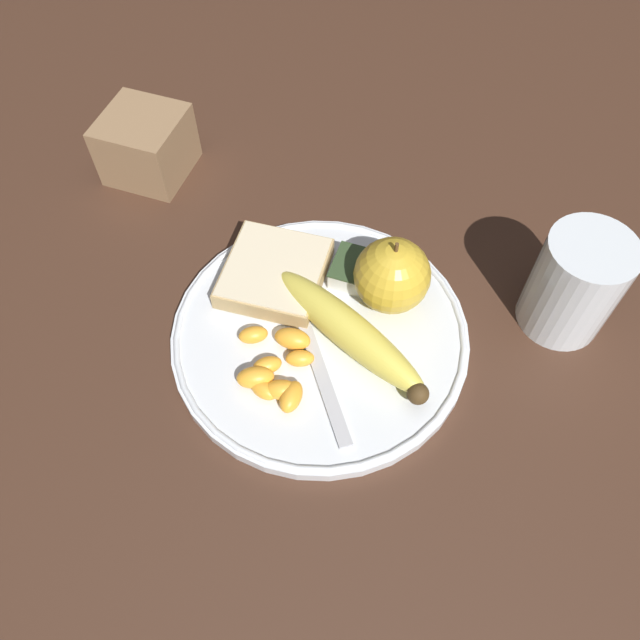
% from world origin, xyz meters
% --- Properties ---
extents(ground_plane, '(3.00, 3.00, 0.00)m').
position_xyz_m(ground_plane, '(0.00, 0.00, 0.00)').
color(ground_plane, '#42281C').
extents(plate, '(0.28, 0.28, 0.01)m').
position_xyz_m(plate, '(0.00, 0.00, 0.01)').
color(plate, silver).
rests_on(plate, ground_plane).
extents(juice_glass, '(0.08, 0.08, 0.10)m').
position_xyz_m(juice_glass, '(-0.10, 0.21, 0.05)').
color(juice_glass, silver).
rests_on(juice_glass, ground_plane).
extents(apple, '(0.07, 0.07, 0.08)m').
position_xyz_m(apple, '(-0.06, 0.05, 0.05)').
color(apple, gold).
rests_on(apple, plate).
extents(banana, '(0.11, 0.18, 0.03)m').
position_xyz_m(banana, '(0.01, 0.03, 0.03)').
color(banana, '#E0CC4C').
rests_on(banana, plate).
extents(bread_slice, '(0.10, 0.10, 0.02)m').
position_xyz_m(bread_slice, '(-0.04, -0.06, 0.02)').
color(bread_slice, tan).
rests_on(bread_slice, plate).
extents(fork, '(0.16, 0.12, 0.00)m').
position_xyz_m(fork, '(0.01, -0.01, 0.01)').
color(fork, '#B2B2B7').
rests_on(fork, plate).
extents(jam_packet, '(0.05, 0.04, 0.02)m').
position_xyz_m(jam_packet, '(-0.07, 0.01, 0.02)').
color(jam_packet, silver).
rests_on(jam_packet, plate).
extents(orange_segment_0, '(0.03, 0.04, 0.02)m').
position_xyz_m(orange_segment_0, '(0.07, -0.04, 0.02)').
color(orange_segment_0, '#F9A32D').
rests_on(orange_segment_0, plate).
extents(orange_segment_1, '(0.03, 0.02, 0.02)m').
position_xyz_m(orange_segment_1, '(0.08, 0.00, 0.02)').
color(orange_segment_1, '#F9A32D').
rests_on(orange_segment_1, plate).
extents(orange_segment_2, '(0.03, 0.03, 0.01)m').
position_xyz_m(orange_segment_2, '(0.05, -0.03, 0.02)').
color(orange_segment_2, '#F9A32D').
rests_on(orange_segment_2, plate).
extents(orange_segment_3, '(0.02, 0.03, 0.01)m').
position_xyz_m(orange_segment_3, '(0.08, -0.03, 0.02)').
color(orange_segment_3, '#F9A32D').
rests_on(orange_segment_3, plate).
extents(orange_segment_4, '(0.02, 0.03, 0.01)m').
position_xyz_m(orange_segment_4, '(0.04, -0.01, 0.02)').
color(orange_segment_4, '#F9A32D').
rests_on(orange_segment_4, plate).
extents(orange_segment_5, '(0.03, 0.03, 0.02)m').
position_xyz_m(orange_segment_5, '(0.03, -0.05, 0.02)').
color(orange_segment_5, '#F9A32D').
rests_on(orange_segment_5, plate).
extents(orange_segment_6, '(0.02, 0.04, 0.02)m').
position_xyz_m(orange_segment_6, '(0.02, -0.02, 0.02)').
color(orange_segment_6, '#F9A32D').
rests_on(orange_segment_6, plate).
extents(orange_segment_7, '(0.03, 0.03, 0.02)m').
position_xyz_m(orange_segment_7, '(0.07, -0.01, 0.02)').
color(orange_segment_7, '#F9A32D').
rests_on(orange_segment_7, plate).
extents(condiment_caddy, '(0.08, 0.08, 0.07)m').
position_xyz_m(condiment_caddy, '(-0.15, -0.26, 0.04)').
color(condiment_caddy, '#93704C').
rests_on(condiment_caddy, ground_plane).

